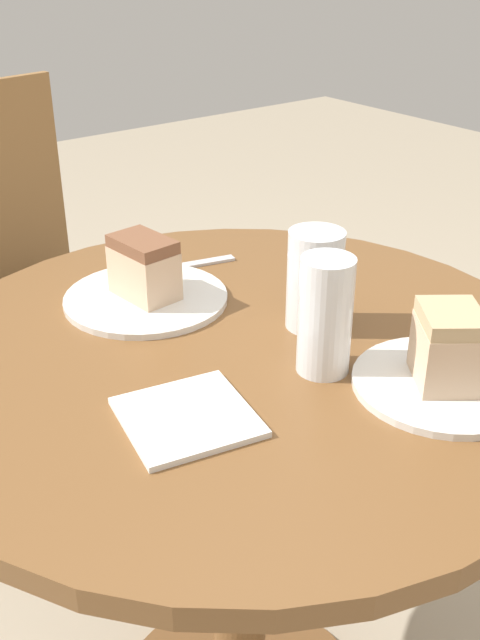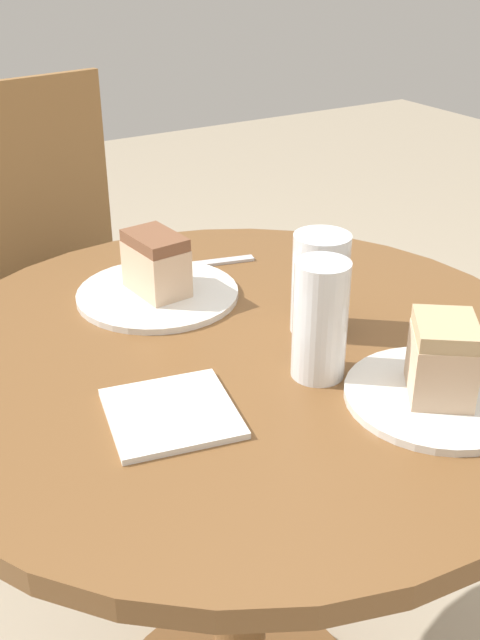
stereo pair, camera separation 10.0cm
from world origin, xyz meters
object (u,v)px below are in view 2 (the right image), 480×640
at_px(cake_slice_far, 442,358).
at_px(glass_water, 320,290).
at_px(plate_far, 437,396).
at_px(plate_near, 158,294).
at_px(chair, 63,291).
at_px(cake_slice_near, 156,263).
at_px(glass_lemonade, 320,327).

xyz_separation_m(cake_slice_far, glass_water, (-0.02, 0.22, 0.00)).
bearing_deg(plate_far, glass_water, 94.30).
height_order(plate_near, glass_water, glass_water).
bearing_deg(chair, cake_slice_near, -103.62).
distance_m(plate_far, cake_slice_near, 0.47).
height_order(plate_near, cake_slice_far, cake_slice_far).
xyz_separation_m(plate_far, glass_water, (-0.02, 0.22, 0.06)).
distance_m(plate_far, glass_water, 0.23).
distance_m(plate_near, plate_far, 0.46).
xyz_separation_m(chair, cake_slice_near, (-0.05, -0.66, 0.33)).
xyz_separation_m(chair, plate_far, (0.12, -1.10, 0.28)).
bearing_deg(glass_lemonade, glass_water, 53.37).
xyz_separation_m(cake_slice_near, glass_lemonade, (0.08, -0.31, 0.01)).
height_order(plate_near, glass_lemonade, glass_lemonade).
height_order(cake_slice_far, glass_lemonade, glass_lemonade).
xyz_separation_m(plate_far, glass_lemonade, (-0.09, 0.12, 0.06)).
bearing_deg(glass_lemonade, cake_slice_far, -54.25).
height_order(plate_near, plate_far, same).
distance_m(chair, cake_slice_near, 0.74).
bearing_deg(plate_near, cake_slice_far, -68.99).
bearing_deg(glass_water, cake_slice_near, 125.10).
xyz_separation_m(plate_near, cake_slice_far, (0.17, -0.43, 0.05)).
height_order(cake_slice_near, glass_lemonade, glass_lemonade).
bearing_deg(plate_near, glass_lemonade, -75.93).
distance_m(cake_slice_far, glass_water, 0.22).
distance_m(plate_near, glass_water, 0.27).
relative_size(cake_slice_far, glass_lemonade, 0.74).
distance_m(chair, glass_lemonade, 1.03).
bearing_deg(cake_slice_far, chair, 96.18).
distance_m(chair, plate_far, 1.14).
height_order(plate_far, cake_slice_near, cake_slice_near).
relative_size(plate_near, cake_slice_near, 2.34).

